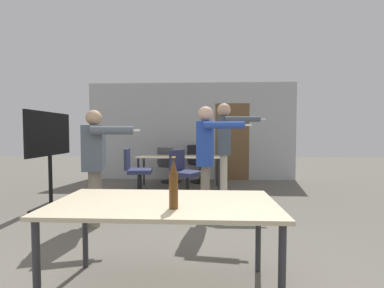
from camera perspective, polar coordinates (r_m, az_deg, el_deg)
The scene contains 12 objects.
back_wall at distance 6.96m, azimuth 0.11°, elevation 2.74°, with size 5.58×0.12×2.61m.
conference_table_near at distance 2.10m, azimuth -6.12°, elevation -14.36°, with size 1.74×0.83×0.74m.
conference_table_far at distance 5.90m, azimuth -2.83°, elevation -3.41°, with size 1.90×0.65×0.74m.
tv_screen at distance 4.89m, azimuth -29.09°, elevation -0.79°, with size 0.44×1.19×1.62m.
person_right_polo at distance 3.78m, azimuth -20.64°, elevation -2.68°, with size 0.86×0.67×1.59m.
person_left_plaid at distance 4.70m, azimuth 7.26°, elevation 0.54°, with size 0.81×0.57×1.80m.
person_far_watching at distance 3.74m, azimuth 3.23°, elevation -1.60°, with size 0.74×0.64×1.66m.
office_chair_near_pushed at distance 5.39m, azimuth -12.24°, elevation -6.31°, with size 0.57×0.52×0.95m.
office_chair_far_right at distance 5.19m, azimuth -1.73°, elevation -6.82°, with size 0.68×0.66×0.92m.
office_chair_far_left at distance 6.65m, azimuth 1.53°, elevation -4.56°, with size 0.67×0.68×0.95m.
office_chair_side_rolled at distance 6.55m, azimuth -5.08°, elevation -5.00°, with size 0.63×0.67×0.90m.
beer_bottle at distance 1.85m, azimuth -4.12°, elevation -8.90°, with size 0.07×0.07×0.37m.
Camera 1 is at (0.32, -1.50, 1.28)m, focal length 24.00 mm.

